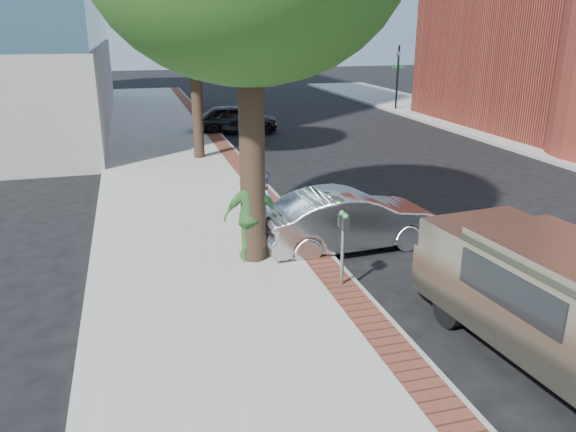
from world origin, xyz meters
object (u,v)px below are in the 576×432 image
object	(u,v)px
person_officer	(263,204)
sedan_silver	(348,220)
person_green	(251,216)
bg_car	(235,119)
van	(559,300)
parking_meter	(343,233)
person_gray	(256,216)

from	to	relation	value
person_officer	sedan_silver	world-z (taller)	person_officer
person_green	sedan_silver	xyz separation A→B (m)	(2.34, 0.41, -0.45)
bg_car	van	distance (m)	20.25
parking_meter	person_officer	xyz separation A→B (m)	(-0.83, 2.98, -0.26)
sedan_silver	person_green	bearing A→B (deg)	95.84
person_green	bg_car	world-z (taller)	person_green
parking_meter	sedan_silver	world-z (taller)	parking_meter
person_gray	bg_car	xyz separation A→B (m)	(2.33, 14.98, -0.24)
parking_meter	person_officer	distance (m)	3.11
parking_meter	van	xyz separation A→B (m)	(2.26, -3.02, -0.19)
parking_meter	sedan_silver	xyz separation A→B (m)	(0.95, 2.11, -0.52)
bg_car	van	world-z (taller)	van
person_green	sedan_silver	bearing A→B (deg)	-170.80
parking_meter	person_green	bearing A→B (deg)	129.26
bg_car	van	bearing A→B (deg)	-171.11
person_officer	person_green	xyz separation A→B (m)	(-0.56, -1.28, 0.18)
person_green	parking_meter	bearing A→B (deg)	128.59
person_officer	van	xyz separation A→B (m)	(3.09, -6.00, 0.07)
person_gray	sedan_silver	xyz separation A→B (m)	(2.13, -0.11, -0.25)
person_officer	person_green	size ratio (longest dim) A/B	0.82
sedan_silver	van	xyz separation A→B (m)	(1.30, -5.13, 0.34)
person_green	van	distance (m)	5.96
parking_meter	person_officer	bearing A→B (deg)	105.59
person_green	van	bearing A→B (deg)	127.04
person_officer	bg_car	distance (m)	14.36
person_gray	sedan_silver	bearing A→B (deg)	69.62
person_gray	van	distance (m)	6.27
person_officer	sedan_silver	size ratio (longest dim) A/B	0.39
parking_meter	bg_car	xyz separation A→B (m)	(1.15, 17.20, -0.52)
person_officer	person_green	world-z (taller)	person_green
person_gray	person_officer	xyz separation A→B (m)	(0.35, 0.76, 0.02)
person_officer	sedan_silver	xyz separation A→B (m)	(1.79, -0.87, -0.27)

